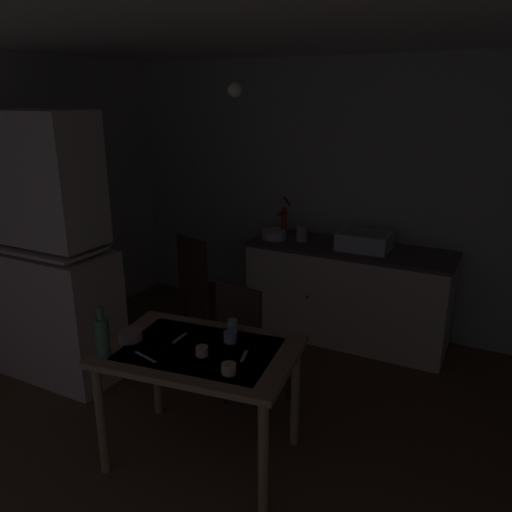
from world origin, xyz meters
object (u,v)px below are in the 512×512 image
Objects in this scene: mixing_bowl_counter at (274,234)px; chair_far_side at (249,344)px; hand_pump at (284,219)px; dining_table at (200,364)px; chair_by_counter at (203,288)px; hutch_cabinet at (46,259)px; mug_dark at (230,337)px; glass_bottle at (103,336)px; serving_bowl_wide at (130,335)px; sink_basin at (364,241)px.

chair_far_side reaches higher than mixing_bowl_counter.
hand_pump reaches higher than dining_table.
hutch_cabinet is at bearing -127.55° from chair_by_counter.
mixing_bowl_counter is 2.00m from dining_table.
mug_dark is 0.27× the size of glass_bottle.
mixing_bowl_counter is 1.47m from chair_far_side.
mixing_bowl_counter reaches higher than serving_bowl_wide.
mug_dark is at bearing -98.85° from sink_basin.
serving_bowl_wide is at bearing 90.07° from glass_bottle.
chair_by_counter is (-0.85, 0.72, 0.02)m from chair_far_side.
mug_dark is (0.96, -1.16, 0.26)m from chair_by_counter.
dining_table is at bearing -79.20° from hand_pump.
hutch_cabinet is at bearing 174.21° from mug_dark.
hand_pump is 1.33× the size of glass_bottle.
sink_basin reaches higher than dining_table.
mug_dark is at bearing -75.01° from hand_pump.
hutch_cabinet is 2.06× the size of chair_by_counter.
hutch_cabinet reaches higher than mug_dark.
dining_table is at bearing -77.07° from mixing_bowl_counter.
mug_dark is (0.56, -1.78, -0.13)m from mixing_bowl_counter.
serving_bowl_wide is at bearing -167.37° from dining_table.
mug_dark is at bearing -50.49° from chair_by_counter.
hand_pump is 0.40× the size of chair_far_side.
glass_bottle is (-0.55, -0.47, 0.09)m from mug_dark.
glass_bottle is (1.17, -0.65, -0.09)m from hutch_cabinet.
mug_dark is (0.12, 0.15, 0.13)m from dining_table.
sink_basin is at bearing 81.15° from mug_dark.
glass_bottle is at bearing -143.71° from dining_table.
sink_basin reaches higher than chair_far_side.
hand_pump is at bearing 105.27° from chair_far_side.
dining_table is (1.60, -0.33, -0.31)m from hutch_cabinet.
chair_by_counter is at bearing 104.10° from glass_bottle.
hutch_cabinet is 2.12× the size of chair_far_side.
glass_bottle is (-0.43, -0.32, 0.22)m from dining_table.
hand_pump is at bearing 57.62° from chair_by_counter.
hand_pump is 2.35m from glass_bottle.
chair_far_side is (0.39, -1.43, -0.54)m from hand_pump.
hand_pump reaches higher than sink_basin.
mixing_bowl_counter is at bearing 102.93° from dining_table.
mug_dark is (1.72, -0.17, -0.18)m from hutch_cabinet.
chair_far_side is at bearing 57.89° from serving_bowl_wide.
mixing_bowl_counter is at bearing 90.35° from serving_bowl_wide.
serving_bowl_wide is at bearing -20.00° from hutch_cabinet.
hand_pump reaches higher than mixing_bowl_counter.
chair_by_counter is 1.53m from mug_dark.
chair_far_side is at bearing -40.29° from chair_by_counter.
hutch_cabinet reaches higher than mixing_bowl_counter.
glass_bottle is at bearing -75.90° from chair_by_counter.
chair_far_side is (0.00, 0.60, -0.15)m from dining_table.
mug_dark is (0.55, 0.25, 0.00)m from serving_bowl_wide.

